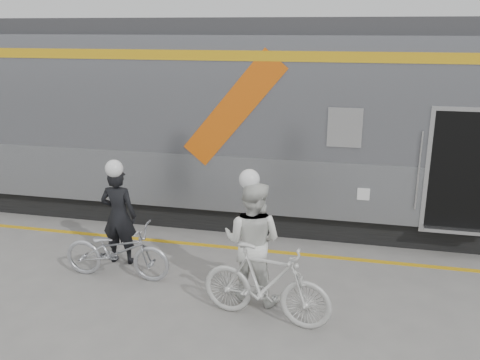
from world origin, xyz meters
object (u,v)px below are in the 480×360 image
(woman, at_px, (252,241))
(bicycle_right, at_px, (266,284))
(man, at_px, (119,216))
(bicycle_left, at_px, (117,251))

(woman, bearing_deg, bicycle_right, 128.54)
(man, height_order, woman, woman)
(woman, bearing_deg, man, -6.31)
(bicycle_left, relative_size, bicycle_right, 0.95)
(bicycle_right, bearing_deg, man, 75.32)
(man, xyz_separation_m, bicycle_right, (2.77, -1.27, -0.29))
(bicycle_right, bearing_deg, bicycle_left, 84.29)
(man, xyz_separation_m, woman, (2.47, -0.72, 0.08))
(bicycle_left, distance_m, bicycle_right, 2.67)
(man, bearing_deg, bicycle_right, 154.22)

